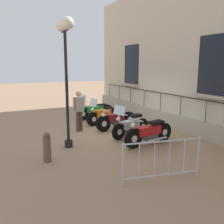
% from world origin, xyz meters
% --- Properties ---
extents(ground_plane, '(60.00, 60.00, 0.00)m').
position_xyz_m(ground_plane, '(0.00, 0.00, 0.00)').
color(ground_plane, '#9E7A5B').
extents(building_facade, '(0.82, 13.39, 6.61)m').
position_xyz_m(building_facade, '(-2.74, -0.00, 3.20)').
color(building_facade, beige).
rests_on(building_facade, ground_plane).
extents(motorcycle_green, '(2.18, 0.64, 1.30)m').
position_xyz_m(motorcycle_green, '(0.04, -2.46, 0.44)').
color(motorcycle_green, black).
rests_on(motorcycle_green, ground_plane).
extents(motorcycle_orange, '(1.90, 0.71, 1.29)m').
position_xyz_m(motorcycle_orange, '(0.13, -1.16, 0.42)').
color(motorcycle_orange, black).
rests_on(motorcycle_orange, ground_plane).
extents(motorcycle_maroon, '(2.09, 0.61, 0.92)m').
position_xyz_m(motorcycle_maroon, '(0.03, 0.01, 0.43)').
color(motorcycle_maroon, black).
rests_on(motorcycle_maroon, ground_plane).
extents(motorcycle_silver, '(1.94, 0.82, 1.32)m').
position_xyz_m(motorcycle_silver, '(0.05, 1.26, 0.44)').
color(motorcycle_silver, black).
rests_on(motorcycle_silver, ground_plane).
extents(motorcycle_red, '(2.18, 0.74, 1.02)m').
position_xyz_m(motorcycle_red, '(-0.05, 2.41, 0.43)').
color(motorcycle_red, black).
rests_on(motorcycle_red, ground_plane).
extents(lamppost, '(0.39, 1.09, 4.30)m').
position_xyz_m(lamppost, '(2.63, 1.41, 3.45)').
color(lamppost, black).
rests_on(lamppost, ground_plane).
extents(crowd_barrier, '(2.02, 0.45, 1.05)m').
position_xyz_m(crowd_barrier, '(1.31, 4.94, 0.56)').
color(crowd_barrier, '#B7B7BF').
rests_on(crowd_barrier, ground_plane).
extents(bollard, '(0.23, 0.23, 0.90)m').
position_xyz_m(bollard, '(3.58, 2.43, 0.45)').
color(bollard, brown).
rests_on(bollard, ground_plane).
extents(pedestrian_standing, '(0.53, 0.27, 1.74)m').
position_xyz_m(pedestrian_standing, '(1.61, -0.41, 0.99)').
color(pedestrian_standing, '#47382D').
rests_on(pedestrian_standing, ground_plane).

